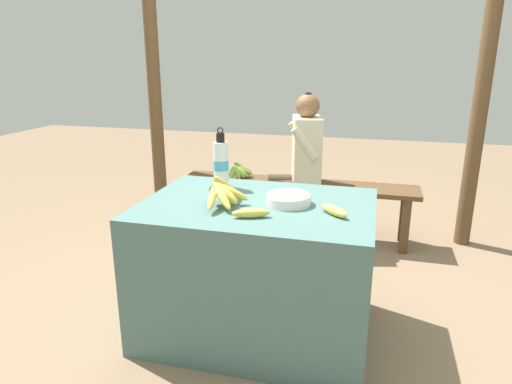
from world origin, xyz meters
The scene contains 12 objects.
ground_plane centered at (0.00, 0.00, 0.00)m, with size 12.00×12.00×0.00m, color #846B51.
market_counter centered at (0.00, 0.00, 0.35)m, with size 1.14×0.81×0.71m.
banana_bunch_ripe centered at (-0.15, -0.08, 0.78)m, with size 0.20×0.32×0.15m.
serving_bowl centered at (0.15, 0.02, 0.74)m, with size 0.22×0.22×0.05m.
water_bottle centered at (-0.26, 0.22, 0.84)m, with size 0.08×0.08×0.33m.
loose_banana_front centered at (0.03, -0.21, 0.73)m, with size 0.18×0.10×0.04m.
loose_banana_side centered at (0.38, -0.08, 0.73)m, with size 0.15×0.15×0.04m.
wooden_bench centered at (-0.03, 1.34, 0.38)m, with size 1.85×0.32×0.45m.
seated_vendor centered at (-0.01, 1.29, 0.66)m, with size 0.45×0.42×1.15m.
banana_bunch_green centered at (-0.51, 1.34, 0.52)m, with size 0.18×0.31×0.15m.
support_post_near centered at (-1.31, 1.53, 1.34)m, with size 0.11×0.11×2.68m.
support_post_far centered at (1.24, 1.53, 1.34)m, with size 0.11×0.11×2.68m.
Camera 1 is at (0.54, -2.06, 1.41)m, focal length 32.00 mm.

